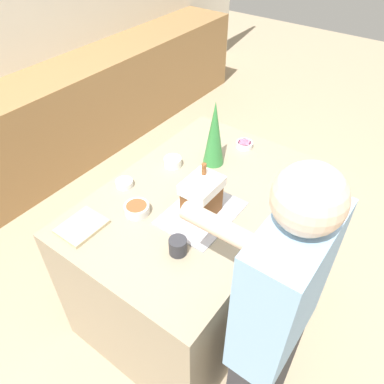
{
  "coord_description": "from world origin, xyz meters",
  "views": [
    {
      "loc": [
        -1.25,
        -0.88,
        2.28
      ],
      "look_at": [
        -0.05,
        0.0,
        0.98
      ],
      "focal_mm": 35.0,
      "sensor_mm": 36.0,
      "label": 1
    }
  ],
  "objects_px": {
    "baking_tray": "(201,213)",
    "gingerbread_house": "(202,196)",
    "candy_bowl_near_tray_left": "(244,144)",
    "person": "(272,327)",
    "candy_bowl_center_rear": "(173,161)",
    "decorative_tree": "(214,134)",
    "candy_bowl_far_right": "(137,209)",
    "candy_bowl_behind_tray": "(124,183)",
    "cookbook": "(82,226)",
    "mug": "(178,246)"
  },
  "relations": [
    {
      "from": "candy_bowl_behind_tray",
      "to": "decorative_tree",
      "type": "bearing_deg",
      "value": -30.05
    },
    {
      "from": "decorative_tree",
      "to": "mug",
      "type": "bearing_deg",
      "value": -158.99
    },
    {
      "from": "decorative_tree",
      "to": "cookbook",
      "type": "relative_size",
      "value": 1.86
    },
    {
      "from": "gingerbread_house",
      "to": "candy_bowl_far_right",
      "type": "relative_size",
      "value": 2.08
    },
    {
      "from": "candy_bowl_center_rear",
      "to": "cookbook",
      "type": "distance_m",
      "value": 0.68
    },
    {
      "from": "candy_bowl_center_rear",
      "to": "candy_bowl_far_right",
      "type": "xyz_separation_m",
      "value": [
        -0.43,
        -0.1,
        -0.0
      ]
    },
    {
      "from": "person",
      "to": "candy_bowl_far_right",
      "type": "bearing_deg",
      "value": 81.19
    },
    {
      "from": "baking_tray",
      "to": "mug",
      "type": "xyz_separation_m",
      "value": [
        -0.27,
        -0.06,
        0.04
      ]
    },
    {
      "from": "candy_bowl_near_tray_left",
      "to": "baking_tray",
      "type": "bearing_deg",
      "value": -168.64
    },
    {
      "from": "mug",
      "to": "candy_bowl_near_tray_left",
      "type": "bearing_deg",
      "value": 11.69
    },
    {
      "from": "candy_bowl_near_tray_left",
      "to": "person",
      "type": "distance_m",
      "value": 1.22
    },
    {
      "from": "cookbook",
      "to": "candy_bowl_near_tray_left",
      "type": "bearing_deg",
      "value": -14.69
    },
    {
      "from": "decorative_tree",
      "to": "candy_bowl_behind_tray",
      "type": "relative_size",
      "value": 4.18
    },
    {
      "from": "baking_tray",
      "to": "candy_bowl_near_tray_left",
      "type": "xyz_separation_m",
      "value": [
        0.66,
        0.13,
        0.02
      ]
    },
    {
      "from": "decorative_tree",
      "to": "person",
      "type": "distance_m",
      "value": 1.1
    },
    {
      "from": "gingerbread_house",
      "to": "person",
      "type": "xyz_separation_m",
      "value": [
        -0.32,
        -0.58,
        -0.17
      ]
    },
    {
      "from": "baking_tray",
      "to": "candy_bowl_behind_tray",
      "type": "xyz_separation_m",
      "value": [
        -0.07,
        0.48,
        0.02
      ]
    },
    {
      "from": "candy_bowl_far_right",
      "to": "person",
      "type": "xyz_separation_m",
      "value": [
        -0.13,
        -0.86,
        -0.08
      ]
    },
    {
      "from": "candy_bowl_behind_tray",
      "to": "mug",
      "type": "relative_size",
      "value": 1.14
    },
    {
      "from": "candy_bowl_far_right",
      "to": "candy_bowl_behind_tray",
      "type": "xyz_separation_m",
      "value": [
        0.12,
        0.2,
        -0.01
      ]
    },
    {
      "from": "baking_tray",
      "to": "mug",
      "type": "bearing_deg",
      "value": -167.52
    },
    {
      "from": "candy_bowl_far_right",
      "to": "candy_bowl_behind_tray",
      "type": "relative_size",
      "value": 1.35
    },
    {
      "from": "baking_tray",
      "to": "person",
      "type": "relative_size",
      "value": 0.25
    },
    {
      "from": "gingerbread_house",
      "to": "decorative_tree",
      "type": "height_order",
      "value": "decorative_tree"
    },
    {
      "from": "candy_bowl_center_rear",
      "to": "candy_bowl_near_tray_left",
      "type": "height_order",
      "value": "candy_bowl_center_rear"
    },
    {
      "from": "cookbook",
      "to": "decorative_tree",
      "type": "bearing_deg",
      "value": -14.62
    },
    {
      "from": "person",
      "to": "candy_bowl_behind_tray",
      "type": "bearing_deg",
      "value": 76.73
    },
    {
      "from": "decorative_tree",
      "to": "candy_bowl_center_rear",
      "type": "bearing_deg",
      "value": 133.59
    },
    {
      "from": "candy_bowl_behind_tray",
      "to": "mug",
      "type": "xyz_separation_m",
      "value": [
        -0.2,
        -0.54,
        0.02
      ]
    },
    {
      "from": "candy_bowl_far_right",
      "to": "candy_bowl_center_rear",
      "type": "bearing_deg",
      "value": 13.75
    },
    {
      "from": "candy_bowl_center_rear",
      "to": "candy_bowl_far_right",
      "type": "height_order",
      "value": "candy_bowl_center_rear"
    },
    {
      "from": "decorative_tree",
      "to": "candy_bowl_far_right",
      "type": "relative_size",
      "value": 3.1
    },
    {
      "from": "gingerbread_house",
      "to": "candy_bowl_near_tray_left",
      "type": "xyz_separation_m",
      "value": [
        0.66,
        0.13,
        -0.1
      ]
    },
    {
      "from": "candy_bowl_center_rear",
      "to": "person",
      "type": "height_order",
      "value": "person"
    },
    {
      "from": "candy_bowl_behind_tray",
      "to": "cookbook",
      "type": "relative_size",
      "value": 0.44
    },
    {
      "from": "candy_bowl_center_rear",
      "to": "person",
      "type": "distance_m",
      "value": 1.12
    },
    {
      "from": "cookbook",
      "to": "mug",
      "type": "bearing_deg",
      "value": -71.44
    },
    {
      "from": "decorative_tree",
      "to": "candy_bowl_behind_tray",
      "type": "xyz_separation_m",
      "value": [
        -0.48,
        0.28,
        -0.18
      ]
    },
    {
      "from": "cookbook",
      "to": "person",
      "type": "relative_size",
      "value": 0.13
    },
    {
      "from": "baking_tray",
      "to": "gingerbread_house",
      "type": "distance_m",
      "value": 0.12
    },
    {
      "from": "gingerbread_house",
      "to": "person",
      "type": "relative_size",
      "value": 0.16
    },
    {
      "from": "gingerbread_house",
      "to": "candy_bowl_near_tray_left",
      "type": "distance_m",
      "value": 0.68
    },
    {
      "from": "baking_tray",
      "to": "candy_bowl_near_tray_left",
      "type": "bearing_deg",
      "value": 11.36
    },
    {
      "from": "candy_bowl_center_rear",
      "to": "baking_tray",
      "type": "bearing_deg",
      "value": -122.14
    },
    {
      "from": "gingerbread_house",
      "to": "mug",
      "type": "height_order",
      "value": "gingerbread_house"
    },
    {
      "from": "cookbook",
      "to": "baking_tray",
      "type": "bearing_deg",
      "value": -44.07
    },
    {
      "from": "candy_bowl_far_right",
      "to": "mug",
      "type": "xyz_separation_m",
      "value": [
        -0.08,
        -0.34,
        0.01
      ]
    },
    {
      "from": "candy_bowl_near_tray_left",
      "to": "candy_bowl_behind_tray",
      "type": "relative_size",
      "value": 1.1
    },
    {
      "from": "candy_bowl_far_right",
      "to": "mug",
      "type": "height_order",
      "value": "mug"
    },
    {
      "from": "candy_bowl_center_rear",
      "to": "decorative_tree",
      "type": "bearing_deg",
      "value": -46.41
    }
  ]
}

